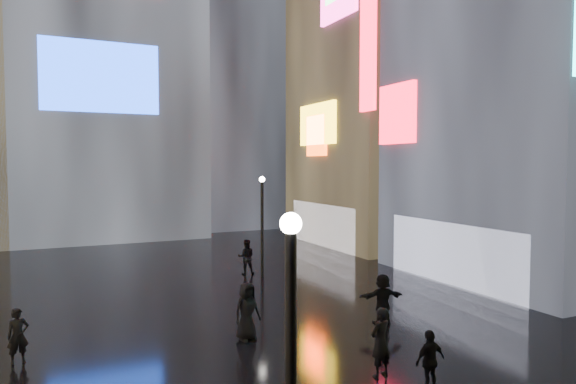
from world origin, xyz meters
TOP-DOWN VIEW (x-y plane):
  - ground at (0.00, 20.00)m, footprint 140.00×140.00m
  - building_right_far at (15.98, 30.00)m, footprint 10.28×12.00m
  - tower_flank_right at (9.00, 46.00)m, footprint 12.00×12.00m
  - lamp_near at (-3.59, 4.21)m, footprint 0.30×0.30m
  - lamp_far at (3.43, 22.51)m, footprint 0.30×0.30m
  - pedestrian_3 at (2.28, 8.26)m, footprint 0.95×0.45m
  - pedestrian_4 at (-0.63, 13.88)m, footprint 1.05×0.81m
  - pedestrian_5 at (4.48, 13.42)m, footprint 1.77×0.87m
  - pedestrian_6 at (-7.42, 14.79)m, footprint 0.67×0.53m
  - pedestrian_7 at (2.89, 23.43)m, footprint 1.07×0.95m
  - umbrella_2 at (-0.63, 13.88)m, footprint 1.21×1.21m
  - pedestrian_8 at (1.66, 9.55)m, footprint 0.79×0.62m

SIDE VIEW (x-z plane):
  - ground at x=0.00m, z-range 0.00..0.00m
  - pedestrian_3 at x=2.28m, z-range 0.00..1.59m
  - pedestrian_6 at x=-7.42m, z-range 0.00..1.63m
  - pedestrian_5 at x=4.48m, z-range 0.00..1.83m
  - pedestrian_7 at x=2.89m, z-range 0.00..1.84m
  - pedestrian_8 at x=1.66m, z-range 0.00..1.92m
  - pedestrian_4 at x=-0.63m, z-range 0.00..1.93m
  - umbrella_2 at x=-0.63m, z-range 1.93..2.74m
  - lamp_near at x=-3.59m, z-range 0.34..5.54m
  - lamp_far at x=3.43m, z-range 0.34..5.54m
  - building_right_far at x=15.98m, z-range -0.02..27.98m
  - tower_flank_right at x=9.00m, z-range 0.00..34.00m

